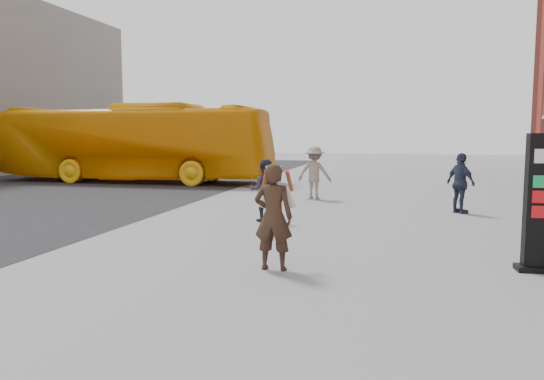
% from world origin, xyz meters
% --- Properties ---
extents(ground, '(100.00, 100.00, 0.00)m').
position_xyz_m(ground, '(0.00, 0.00, 0.00)').
color(ground, '#9E9EA3').
extents(info_pylon, '(0.76, 0.42, 2.30)m').
position_xyz_m(info_pylon, '(3.90, 1.43, 1.15)').
color(info_pylon, black).
rests_on(info_pylon, ground).
extents(woman, '(0.68, 0.61, 1.81)m').
position_xyz_m(woman, '(-0.45, 0.52, 0.93)').
color(woman, '#341F16').
rests_on(woman, ground).
extents(bus, '(12.93, 3.05, 3.60)m').
position_xyz_m(bus, '(-10.47, 14.58, 1.80)').
color(bus, orange).
rests_on(bus, road).
extents(pedestrian_a, '(0.88, 0.74, 1.62)m').
position_xyz_m(pedestrian_a, '(-1.81, 5.23, 0.81)').
color(pedestrian_a, '#25242D').
rests_on(pedestrian_a, ground).
extents(pedestrian_b, '(1.24, 0.78, 1.84)m').
position_xyz_m(pedestrian_b, '(-1.27, 10.17, 0.92)').
color(pedestrian_b, gray).
rests_on(pedestrian_b, ground).
extents(pedestrian_c, '(0.96, 1.06, 1.73)m').
position_xyz_m(pedestrian_c, '(3.31, 7.87, 0.87)').
color(pedestrian_c, '#2A3245').
rests_on(pedestrian_c, ground).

